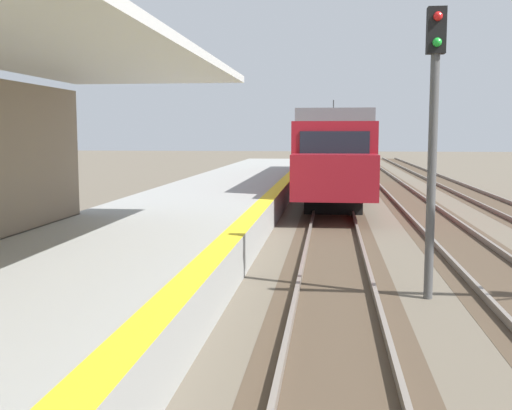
{
  "coord_description": "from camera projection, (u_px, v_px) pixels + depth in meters",
  "views": [
    {
      "loc": [
        1.76,
        3.4,
        3.01
      ],
      "look_at": [
        0.83,
        11.35,
        2.1
      ],
      "focal_mm": 44.2,
      "sensor_mm": 36.0,
      "label": 1
    }
  ],
  "objects": [
    {
      "name": "track_pair_middle",
      "position": [
        466.0,
        248.0,
        16.31
      ],
      "size": [
        2.34,
        120.0,
        0.16
      ],
      "color": "#4C3D2D",
      "rests_on": "ground"
    },
    {
      "name": "rail_signal_post",
      "position": [
        433.0,
        123.0,
        11.18
      ],
      "size": [
        0.32,
        0.34,
        5.2
      ],
      "color": "#4C4C4C",
      "rests_on": "ground"
    },
    {
      "name": "approaching_train",
      "position": [
        333.0,
        151.0,
        29.59
      ],
      "size": [
        2.93,
        19.6,
        4.76
      ],
      "color": "maroon",
      "rests_on": "ground"
    },
    {
      "name": "track_pair_nearest_platform",
      "position": [
        334.0,
        246.0,
        16.7
      ],
      "size": [
        2.34,
        120.0,
        0.16
      ],
      "color": "#4C3D2D",
      "rests_on": "ground"
    },
    {
      "name": "station_platform",
      "position": [
        125.0,
        256.0,
        13.22
      ],
      "size": [
        5.0,
        80.0,
        0.91
      ],
      "color": "#999993",
      "rests_on": "ground"
    }
  ]
}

